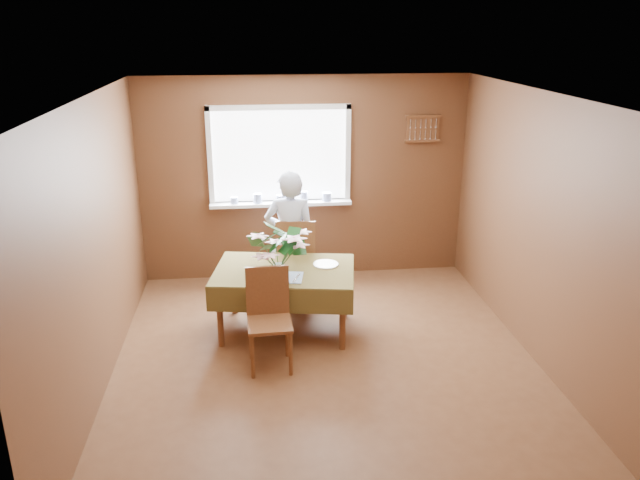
{
  "coord_description": "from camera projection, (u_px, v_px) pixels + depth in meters",
  "views": [
    {
      "loc": [
        -0.65,
        -5.2,
        3.08
      ],
      "look_at": [
        0.0,
        0.55,
        1.05
      ],
      "focal_mm": 35.0,
      "sensor_mm": 36.0,
      "label": 1
    }
  ],
  "objects": [
    {
      "name": "seated_woman",
      "position": [
        290.0,
        239.0,
        6.95
      ],
      "size": [
        0.62,
        0.46,
        1.57
      ],
      "primitive_type": "imported",
      "rotation": [
        0.0,
        0.0,
        2.99
      ],
      "color": "white",
      "rests_on": "floor"
    },
    {
      "name": "spoon_rack",
      "position": [
        423.0,
        129.0,
        7.58
      ],
      "size": [
        0.44,
        0.05,
        0.33
      ],
      "color": "brown",
      "rests_on": "wall_back"
    },
    {
      "name": "wall_right",
      "position": [
        541.0,
        231.0,
        5.76
      ],
      "size": [
        0.0,
        4.5,
        4.5
      ],
      "primitive_type": "plane",
      "rotation": [
        1.57,
        0.0,
        -1.57
      ],
      "color": "brown",
      "rests_on": "floor"
    },
    {
      "name": "wall_front",
      "position": [
        377.0,
        373.0,
        3.44
      ],
      "size": [
        4.0,
        0.0,
        4.0
      ],
      "primitive_type": "plane",
      "rotation": [
        -1.57,
        0.0,
        0.0
      ],
      "color": "brown",
      "rests_on": "floor"
    },
    {
      "name": "side_plate",
      "position": [
        326.0,
        264.0,
        6.48
      ],
      "size": [
        0.36,
        0.36,
        0.01
      ],
      "primitive_type": "cylinder",
      "rotation": [
        0.0,
        0.0,
        -0.48
      ],
      "color": "white",
      "rests_on": "dining_table"
    },
    {
      "name": "floor",
      "position": [
        326.0,
        362.0,
        5.96
      ],
      "size": [
        4.5,
        4.5,
        0.0
      ],
      "primitive_type": "plane",
      "color": "brown",
      "rests_on": "ground"
    },
    {
      "name": "wall_left",
      "position": [
        95.0,
        248.0,
        5.34
      ],
      "size": [
        0.0,
        4.5,
        4.5
      ],
      "primitive_type": "plane",
      "rotation": [
        1.57,
        0.0,
        1.57
      ],
      "color": "brown",
      "rests_on": "floor"
    },
    {
      "name": "table_knife",
      "position": [
        296.0,
        278.0,
        6.12
      ],
      "size": [
        0.1,
        0.22,
        0.0
      ],
      "primitive_type": "cube",
      "rotation": [
        0.0,
        0.0,
        -0.36
      ],
      "color": "silver",
      "rests_on": "dining_table"
    },
    {
      "name": "ceiling",
      "position": [
        328.0,
        96.0,
        5.13
      ],
      "size": [
        4.5,
        4.5,
        0.0
      ],
      "primitive_type": "plane",
      "rotation": [
        3.14,
        0.0,
        0.0
      ],
      "color": "white",
      "rests_on": "wall_back"
    },
    {
      "name": "wall_back",
      "position": [
        304.0,
        179.0,
        7.66
      ],
      "size": [
        4.0,
        0.0,
        4.0
      ],
      "primitive_type": "plane",
      "rotation": [
        1.57,
        0.0,
        0.0
      ],
      "color": "brown",
      "rests_on": "floor"
    },
    {
      "name": "dining_table",
      "position": [
        284.0,
        277.0,
        6.4
      ],
      "size": [
        1.56,
        1.19,
        0.7
      ],
      "rotation": [
        0.0,
        0.0,
        -0.16
      ],
      "color": "brown",
      "rests_on": "floor"
    },
    {
      "name": "chair_near",
      "position": [
        269.0,
        313.0,
        5.8
      ],
      "size": [
        0.42,
        0.42,
        0.95
      ],
      "rotation": [
        0.0,
        0.0,
        0.04
      ],
      "color": "brown",
      "rests_on": "floor"
    },
    {
      "name": "flower_bouquet",
      "position": [
        278.0,
        248.0,
        6.06
      ],
      "size": [
        0.56,
        0.56,
        0.48
      ],
      "rotation": [
        0.0,
        0.0,
        0.31
      ],
      "color": "white",
      "rests_on": "dining_table"
    },
    {
      "name": "window_assembly",
      "position": [
        281.0,
        173.0,
        7.54
      ],
      "size": [
        1.72,
        0.2,
        1.22
      ],
      "color": "white",
      "rests_on": "wall_back"
    },
    {
      "name": "chair_far",
      "position": [
        296.0,
        258.0,
        7.06
      ],
      "size": [
        0.47,
        0.47,
        1.02
      ],
      "rotation": [
        0.0,
        0.0,
        3.06
      ],
      "color": "brown",
      "rests_on": "floor"
    }
  ]
}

